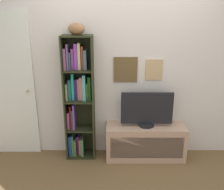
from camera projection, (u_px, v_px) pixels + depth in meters
The scene contains 6 objects.
back_wall at pixel (124, 75), 3.59m from camera, with size 4.80×0.08×2.37m.
bookshelf at pixel (79, 98), 3.56m from camera, with size 0.41×0.27×1.76m.
football at pixel (77, 29), 3.23m from camera, with size 0.25×0.15×0.15m, color #8D5F3C.
tv_stand at pixel (146, 142), 3.68m from camera, with size 1.13×0.37×0.50m.
television at pixel (147, 110), 3.53m from camera, with size 0.72×0.22×0.49m.
door at pixel (8, 87), 3.60m from camera, with size 0.77×0.09×2.06m.
Camera 1 is at (-0.16, -2.37, 2.07)m, focal length 40.80 mm.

